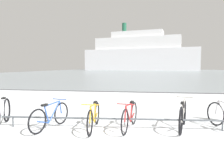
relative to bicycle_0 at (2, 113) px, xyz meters
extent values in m
cube|color=gray|center=(4.04, 63.44, -0.42)|extent=(80.00, 110.00, 0.08)
cube|color=#47474C|center=(4.04, 8.44, -0.40)|extent=(80.00, 0.50, 0.05)
cylinder|color=#4C5156|center=(3.16, 0.27, -0.10)|extent=(6.34, 0.56, 0.05)
cylinder|color=#4C5156|center=(0.31, 0.04, -0.24)|extent=(0.04, 0.04, 0.28)
cylinder|color=#4C5156|center=(6.01, 0.50, -0.24)|extent=(0.04, 0.04, 0.28)
torus|color=black|center=(-0.20, 0.50, -0.02)|extent=(0.32, 0.69, 0.73)
cylinder|color=silver|center=(-0.06, 0.15, 0.09)|extent=(0.11, 0.20, 0.54)
cylinder|color=silver|center=(0.04, -0.10, 0.38)|extent=(0.30, 0.67, 0.09)
cylinder|color=silver|center=(-0.12, 0.29, -0.10)|extent=(0.21, 0.45, 0.20)
cube|color=black|center=(-0.09, 0.23, 0.39)|extent=(0.15, 0.22, 0.05)
torus|color=black|center=(1.56, 0.51, -0.06)|extent=(0.19, 0.64, 0.64)
torus|color=black|center=(1.33, -0.44, -0.06)|extent=(0.19, 0.64, 0.64)
cylinder|color=#3359B2|center=(1.48, 0.20, 0.06)|extent=(0.16, 0.51, 0.55)
cylinder|color=#3359B2|center=(1.41, -0.11, 0.03)|extent=(0.08, 0.19, 0.49)
cylinder|color=#3359B2|center=(1.47, 0.13, 0.30)|extent=(0.19, 0.63, 0.08)
cylinder|color=#3359B2|center=(1.38, -0.24, -0.13)|extent=(0.14, 0.43, 0.18)
cylinder|color=#3359B2|center=(1.55, 0.48, 0.13)|extent=(0.06, 0.11, 0.38)
cube|color=black|center=(1.39, -0.18, 0.31)|extent=(0.13, 0.21, 0.05)
cylinder|color=#3359B2|center=(1.54, 0.44, 0.37)|extent=(0.45, 0.13, 0.02)
torus|color=black|center=(2.67, -0.41, -0.05)|extent=(0.08, 0.65, 0.65)
torus|color=black|center=(2.61, 0.65, -0.05)|extent=(0.08, 0.65, 0.65)
cylinder|color=gold|center=(2.65, -0.06, 0.06)|extent=(0.07, 0.56, 0.56)
cylinder|color=gold|center=(2.63, 0.28, 0.04)|extent=(0.05, 0.20, 0.50)
cylinder|color=gold|center=(2.64, 0.02, 0.31)|extent=(0.08, 0.69, 0.08)
cylinder|color=gold|center=(2.62, 0.43, -0.13)|extent=(0.06, 0.46, 0.18)
cylinder|color=gold|center=(2.67, -0.37, 0.14)|extent=(0.04, 0.12, 0.39)
cube|color=black|center=(2.62, 0.36, 0.32)|extent=(0.09, 0.20, 0.05)
cylinder|color=gold|center=(2.66, -0.33, 0.38)|extent=(0.46, 0.05, 0.02)
torus|color=black|center=(3.50, -0.20, -0.05)|extent=(0.15, 0.65, 0.65)
torus|color=black|center=(3.68, 0.81, -0.05)|extent=(0.15, 0.65, 0.65)
cylinder|color=#B22D2D|center=(3.56, 0.13, 0.07)|extent=(0.13, 0.53, 0.56)
cylinder|color=#B22D2D|center=(3.62, 0.46, 0.04)|extent=(0.07, 0.19, 0.50)
cylinder|color=#B22D2D|center=(3.57, 0.21, 0.31)|extent=(0.15, 0.66, 0.08)
cylinder|color=#B22D2D|center=(3.64, 0.60, -0.13)|extent=(0.11, 0.45, 0.18)
cylinder|color=#B22D2D|center=(3.51, -0.16, 0.14)|extent=(0.06, 0.12, 0.39)
cube|color=black|center=(3.63, 0.53, 0.33)|extent=(0.11, 0.21, 0.05)
cylinder|color=#B22D2D|center=(3.51, -0.12, 0.38)|extent=(0.46, 0.10, 0.02)
torus|color=black|center=(5.14, 1.01, -0.02)|extent=(0.24, 0.70, 0.71)
torus|color=black|center=(4.87, 0.03, -0.02)|extent=(0.24, 0.70, 0.71)
cylinder|color=gray|center=(5.05, 0.69, 0.10)|extent=(0.18, 0.53, 0.60)
cylinder|color=gray|center=(4.97, 0.37, 0.08)|extent=(0.08, 0.19, 0.53)
cylinder|color=gray|center=(5.03, 0.62, 0.36)|extent=(0.21, 0.65, 0.09)
cylinder|color=gray|center=(4.93, 0.24, -0.10)|extent=(0.15, 0.44, 0.19)
cylinder|color=gray|center=(5.13, 0.97, 0.18)|extent=(0.06, 0.12, 0.42)
cube|color=black|center=(4.95, 0.30, 0.38)|extent=(0.13, 0.21, 0.05)
cylinder|color=gray|center=(5.12, 0.94, 0.44)|extent=(0.45, 0.15, 0.02)
torus|color=black|center=(6.01, 1.03, -0.04)|extent=(0.31, 0.64, 0.68)
cylinder|color=silver|center=(6.02, 1.00, 0.16)|extent=(0.08, 0.12, 0.41)
cylinder|color=silver|center=(6.04, 0.97, 0.41)|extent=(0.43, 0.20, 0.02)
cube|color=white|center=(2.49, 88.19, 4.31)|extent=(50.80, 20.16, 9.39)
cube|color=white|center=(1.27, 88.42, 11.59)|extent=(38.31, 16.21, 5.16)
cube|color=white|center=(1.27, 88.42, 15.49)|extent=(23.38, 11.80, 2.63)
cylinder|color=#1E593F|center=(-4.82, 89.57, 18.91)|extent=(2.00, 2.00, 4.22)
camera|label=1|loc=(3.93, -5.13, 1.31)|focal=32.82mm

